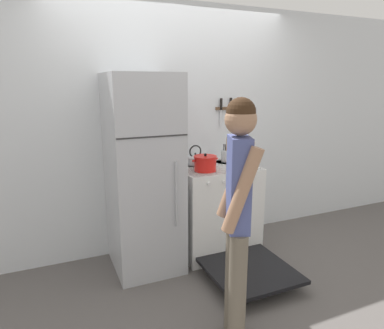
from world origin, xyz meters
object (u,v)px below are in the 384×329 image
at_px(refrigerator, 143,174).
at_px(person, 238,210).
at_px(dutch_oven_pot, 205,163).
at_px(utensil_jar, 226,156).
at_px(stove_range, 216,210).
at_px(tea_kettle, 196,159).

relative_size(refrigerator, person, 1.10).
bearing_deg(dutch_oven_pot, refrigerator, 169.01).
relative_size(refrigerator, utensil_jar, 6.85).
xyz_separation_m(refrigerator, person, (0.29, -1.22, 0.03)).
distance_m(stove_range, tea_kettle, 0.58).
distance_m(stove_range, dutch_oven_pot, 0.58).
bearing_deg(stove_range, dutch_oven_pot, -152.50).
bearing_deg(refrigerator, tea_kettle, 14.00).
distance_m(stove_range, utensil_jar, 0.59).
height_order(refrigerator, person, refrigerator).
relative_size(refrigerator, tea_kettle, 8.45).
bearing_deg(tea_kettle, dutch_oven_pot, -93.08).
distance_m(refrigerator, utensil_jar, 0.98).
relative_size(refrigerator, dutch_oven_pot, 6.90).
bearing_deg(dutch_oven_pot, person, -104.94).
xyz_separation_m(tea_kettle, utensil_jar, (0.36, 0.01, 0.01)).
distance_m(dutch_oven_pot, person, 1.15).
xyz_separation_m(dutch_oven_pot, tea_kettle, (0.01, 0.26, -0.02)).
bearing_deg(stove_range, utensil_jar, 41.86).
xyz_separation_m(dutch_oven_pot, person, (-0.29, -1.11, -0.04)).
height_order(dutch_oven_pot, tea_kettle, tea_kettle).
distance_m(refrigerator, dutch_oven_pot, 0.60).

